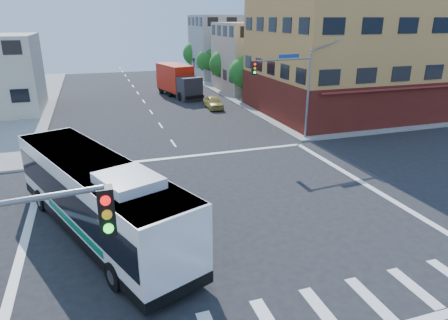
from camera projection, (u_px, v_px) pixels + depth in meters
name	position (u px, v px, depth m)	size (l,w,h in m)	color
ground	(223.00, 214.00, 20.79)	(120.00, 120.00, 0.00)	black
sidewalk_ne	(366.00, 82.00, 62.39)	(50.00, 50.00, 0.15)	gray
corner_building_ne	(351.00, 56.00, 41.22)	(18.10, 15.44, 14.00)	#BD8943
building_east_near	(263.00, 57.00, 54.65)	(12.06, 10.06, 9.00)	tan
building_east_far	(230.00, 46.00, 66.99)	(12.06, 10.06, 10.00)	gray
signal_mast_ne	(291.00, 81.00, 31.28)	(7.91, 1.13, 8.07)	slate
street_tree_a	(245.00, 71.00, 48.05)	(3.60, 3.60, 5.53)	#3A2315
street_tree_b	(224.00, 62.00, 55.14)	(3.80, 3.80, 5.79)	#3A2315
street_tree_c	(208.00, 59.00, 62.39)	(3.40, 3.40, 5.29)	#3A2315
street_tree_d	(195.00, 52.00, 69.39)	(4.00, 4.00, 6.03)	#3A2315
transit_bus	(97.00, 196.00, 18.29)	(7.68, 13.54, 3.98)	black
box_truck	(178.00, 81.00, 50.98)	(4.41, 9.09, 3.94)	#252429
parked_car	(213.00, 102.00, 44.60)	(1.62, 4.02, 1.37)	gold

